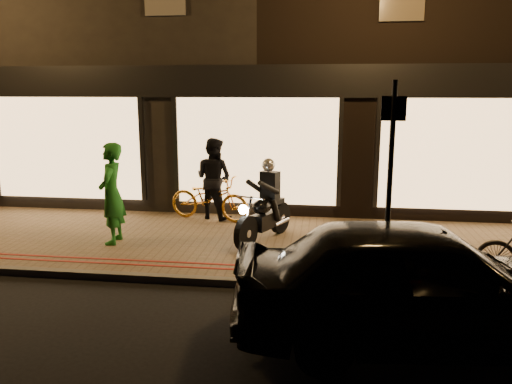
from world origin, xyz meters
TOP-DOWN VIEW (x-y plane):
  - ground at (0.00, 0.00)m, footprint 90.00×90.00m
  - sidewalk at (0.00, 2.00)m, footprint 50.00×4.00m
  - kerb_stone at (0.00, 0.05)m, footprint 50.00×0.14m
  - red_kerb_lines at (0.00, 0.55)m, footprint 50.00×0.26m
  - building_row at (-0.00, 8.99)m, footprint 48.00×10.11m
  - motorcycle at (0.42, 2.08)m, footprint 0.93×1.83m
  - sign_post at (2.46, 0.29)m, footprint 0.35×0.09m
  - bicycle_gold at (-0.99, 3.45)m, footprint 1.98×1.09m
  - person_green at (-2.41, 1.57)m, footprint 0.53×0.74m
  - person_dark at (-0.92, 3.62)m, footprint 1.08×0.98m
  - parked_car at (2.67, -1.34)m, footprint 4.61×2.22m

SIDE VIEW (x-z plane):
  - ground at x=0.00m, z-range 0.00..0.00m
  - sidewalk at x=0.00m, z-range 0.00..0.12m
  - kerb_stone at x=0.00m, z-range 0.00..0.12m
  - red_kerb_lines at x=0.00m, z-range 0.12..0.13m
  - bicycle_gold at x=-0.99m, z-range 0.12..1.11m
  - motorcycle at x=0.42m, z-range -0.06..1.53m
  - parked_car at x=2.67m, z-range 0.00..1.52m
  - person_dark at x=-0.92m, z-range 0.12..1.93m
  - person_green at x=-2.41m, z-range 0.12..2.02m
  - sign_post at x=2.46m, z-range 0.30..3.30m
  - building_row at x=0.00m, z-range 0.00..8.50m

